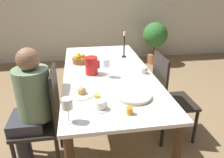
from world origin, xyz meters
name	(u,v)px	position (x,y,z in m)	size (l,w,h in m)	color
ground_plane	(108,130)	(0.00, 0.00, 0.00)	(20.00, 20.00, 0.00)	#7F6647
wall_back	(90,0)	(0.00, 2.73, 1.30)	(10.00, 0.06, 2.60)	beige
dining_table	(108,80)	(0.00, 0.00, 0.68)	(0.92, 2.01, 0.77)	white
chair_person_side	(45,118)	(-0.64, -0.39, 0.51)	(0.42, 0.42, 0.98)	black
chair_opposite	(168,97)	(0.64, -0.18, 0.51)	(0.42, 0.42, 0.98)	black
person_seated	(31,101)	(-0.74, -0.39, 0.70)	(0.39, 0.41, 1.18)	#33333D
red_pitcher	(91,66)	(-0.17, -0.03, 0.86)	(0.16, 0.13, 0.19)	red
wine_glass_water	(106,64)	(-0.03, -0.13, 0.91)	(0.08, 0.08, 0.19)	white
wine_glass_juice	(67,105)	(-0.39, -0.86, 0.90)	(0.08, 0.08, 0.18)	white
teacup_near_person	(100,106)	(-0.16, -0.73, 0.80)	(0.13, 0.13, 0.07)	silver
teacup_across	(143,71)	(0.36, -0.10, 0.80)	(0.13, 0.13, 0.07)	silver
serving_tray	(134,96)	(0.14, -0.59, 0.78)	(0.29, 0.29, 0.03)	#B7B2A8
bread_plate	(82,93)	(-0.29, -0.48, 0.79)	(0.22, 0.22, 0.08)	silver
jam_jar_amber	(98,98)	(-0.16, -0.60, 0.80)	(0.05, 0.05, 0.06)	gold
jam_jar_red	(130,110)	(0.05, -0.83, 0.80)	(0.05, 0.05, 0.06)	#C67A1E
fruit_bowl	(80,59)	(-0.29, 0.32, 0.82)	(0.17, 0.17, 0.12)	brown
candlestick_tall	(124,47)	(0.28, 0.46, 0.90)	(0.06, 0.06, 0.33)	black
potted_plant	(155,37)	(1.32, 2.23, 0.58)	(0.52, 0.52, 0.89)	#A8603D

